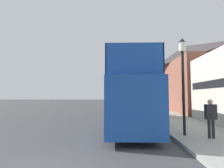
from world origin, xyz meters
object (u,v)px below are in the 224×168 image
at_px(lamp_post_second, 150,85).
at_px(pedestrian_second, 211,115).
at_px(tour_bus, 127,98).
at_px(parked_car_ahead_of_bus, 132,107).
at_px(lamp_post_nearest, 183,68).

bearing_deg(lamp_post_second, pedestrian_second, -85.03).
height_order(tour_bus, lamp_post_second, lamp_post_second).
bearing_deg(lamp_post_second, tour_bus, -113.27).
xyz_separation_m(tour_bus, pedestrian_second, (3.56, -4.45, -0.67)).
distance_m(parked_car_ahead_of_bus, lamp_post_nearest, 11.88).
height_order(lamp_post_nearest, lamp_post_second, lamp_post_nearest).
height_order(pedestrian_second, lamp_post_second, lamp_post_second).
distance_m(lamp_post_nearest, lamp_post_second, 9.98).
bearing_deg(lamp_post_nearest, pedestrian_second, -32.42).
distance_m(tour_bus, parked_car_ahead_of_bus, 7.71).
xyz_separation_m(parked_car_ahead_of_bus, pedestrian_second, (2.76, -12.03, 0.46)).
relative_size(parked_car_ahead_of_bus, pedestrian_second, 2.30).
xyz_separation_m(parked_car_ahead_of_bus, lamp_post_nearest, (1.81, -11.43, 2.68)).
xyz_separation_m(tour_bus, lamp_post_second, (2.64, 6.14, 1.34)).
bearing_deg(pedestrian_second, tour_bus, 128.69).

